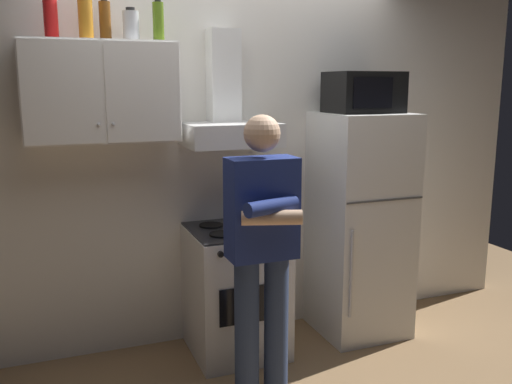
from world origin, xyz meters
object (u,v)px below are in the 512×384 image
Objects in this scene: bottle_liquor_amber at (85,10)px; bottle_soda_red at (50,14)px; person_standing at (262,249)px; bottle_beer_brown at (105,21)px; upper_cabinet at (101,92)px; range_hood at (228,115)px; cooking_pot at (260,221)px; microwave at (363,92)px; bottle_olive_oil at (158,22)px; refrigerator at (360,225)px; bottle_canister_steel at (131,25)px; stove_oven at (236,290)px.

bottle_soda_red is at bearing 178.69° from bottle_liquor_amber.
person_standing is 1.63m from bottle_beer_brown.
range_hood is (0.80, 0.00, -0.15)m from upper_cabinet.
range_hood is 3.11× the size of bottle_beer_brown.
person_standing reaches higher than cooking_pot.
bottle_soda_red is at bearing -178.85° from range_hood.
bottle_olive_oil is at bearing 175.59° from microwave.
bottle_beer_brown reaches higher than microwave.
refrigerator is at bearing -89.10° from microwave.
upper_cabinet is 0.43m from bottle_canister_steel.
stove_oven is 1.17m from range_hood.
range_hood reaches higher than person_standing.
range_hood is 2.63× the size of cooking_pot.
range_hood is at bearing 0.09° from upper_cabinet.
refrigerator is 6.64× the size of bottle_beer_brown.
cooking_pot is (0.13, -0.12, 0.49)m from stove_oven.
upper_cabinet is 4.73× the size of bottle_canister_steel.
bottle_soda_red is at bearing 179.59° from bottle_canister_steel.
bottle_olive_oil is (-1.39, 0.11, 0.43)m from microwave.
stove_oven is at bearing -10.53° from bottle_beer_brown.
range_hood is 1.01m from person_standing.
bottle_canister_steel is 0.76× the size of bottle_olive_oil.
cooking_pot is 1.74m from bottle_soda_red.
bottle_liquor_amber is 0.43m from bottle_olive_oil.
cooking_pot is 1.50× the size of bottle_canister_steel.
upper_cabinet is 1.75m from microwave.
range_hood is at bearing 86.09° from person_standing.
bottle_soda_red is at bearing 177.01° from refrigerator.
cooking_pot is at bearing -16.35° from bottle_beer_brown.
refrigerator is 0.94m from microwave.
stove_oven is 4.60× the size of bottle_canister_steel.
bottle_liquor_amber is (-0.11, -0.04, 0.05)m from bottle_beer_brown.
range_hood is 1.06m from bottle_liquor_amber.
refrigerator is at bearing -5.16° from bottle_olive_oil.
bottle_olive_oil is at bearing 3.37° from bottle_liquor_amber.
refrigerator is 2.44m from bottle_soda_red.
range_hood is 0.73m from cooking_pot.
range_hood is 1.21m from bottle_soda_red.
upper_cabinet is at bearing 171.10° from stove_oven.
upper_cabinet is 0.47m from bottle_liquor_amber.
microwave is 1.67× the size of bottle_soda_red.
bottle_soda_red is 0.61m from bottle_olive_oil.
bottle_canister_steel is 0.17m from bottle_olive_oil.
person_standing is 8.62× the size of bottle_canister_steel.
person_standing is 6.54× the size of bottle_olive_oil.
range_hood reaches higher than refrigerator.
person_standing is at bearing -40.91° from bottle_liquor_amber.
range_hood is at bearing 1.15° from bottle_soda_red.
stove_oven is at bearing 137.51° from cooking_pot.
microwave is 1.42× the size of bottle_liquor_amber.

